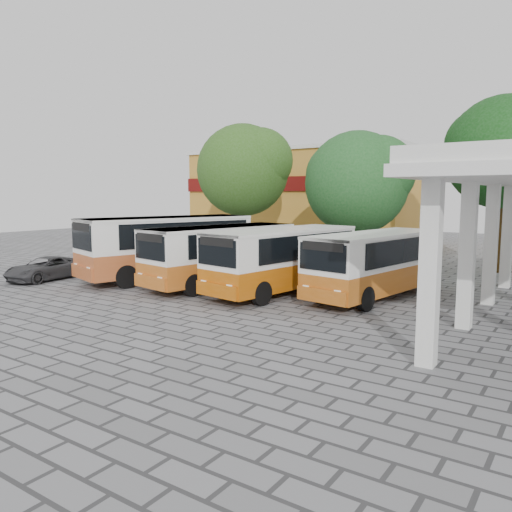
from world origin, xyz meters
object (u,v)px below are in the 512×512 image
Objects in this scene: bus_centre_right at (283,256)px; parked_car at (46,268)px; bus_far_left at (167,243)px; bus_centre_left at (221,252)px; bus_far_right at (376,260)px.

parked_car is at bearing -152.83° from bus_centre_right.
bus_far_left reaches higher than bus_centre_right.
bus_centre_right is 1.96× the size of parked_car.
bus_far_left reaches higher than bus_centre_left.
bus_far_right is (10.58, 1.42, -0.26)m from bus_far_left.
bus_centre_left is 7.22m from bus_far_right.
bus_centre_right is 1.03× the size of bus_far_right.
bus_far_left is 10.67m from bus_far_right.
parked_car is (-11.74, -3.83, -1.05)m from bus_centre_right.
bus_far_left is 1.19× the size of bus_far_right.
parked_car is at bearing -152.33° from bus_far_right.
bus_far_left is 2.25× the size of parked_car.
parked_car is at bearing -125.89° from bus_far_left.
bus_far_left is 3.52m from bus_centre_left.
bus_far_left is 1.15× the size of bus_centre_right.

